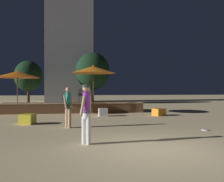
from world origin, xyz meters
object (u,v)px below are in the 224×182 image
object	(u,v)px
cube_seat_0	(28,119)
background_tree_0	(93,71)
cube_seat_2	(103,112)
cube_seat_1	(159,112)
bistro_chair_0	(81,94)
person_0	(86,111)
patio_umbrella_0	(93,70)
frisbee_disc	(205,130)
person_1	(68,106)
background_tree_1	(28,76)
patio_umbrella_1	(17,75)
bistro_chair_1	(67,94)

from	to	relation	value
cube_seat_0	background_tree_0	world-z (taller)	background_tree_0
cube_seat_2	background_tree_0	world-z (taller)	background_tree_0
cube_seat_1	bistro_chair_0	bearing A→B (deg)	147.87
person_0	patio_umbrella_0	bearing A→B (deg)	123.30
person_0	bistro_chair_0	bearing A→B (deg)	128.20
cube_seat_2	frisbee_disc	size ratio (longest dim) A/B	1.86
cube_seat_0	person_0	xyz separation A→B (m)	(2.39, -4.53, 0.72)
patio_umbrella_0	background_tree_0	distance (m)	11.66
person_1	background_tree_1	distance (m)	17.47
background_tree_0	cube_seat_2	bearing A→B (deg)	-91.94
background_tree_0	person_1	bearing A→B (deg)	-97.81
cube_seat_2	patio_umbrella_1	bearing A→B (deg)	159.91
cube_seat_1	background_tree_1	size ratio (longest dim) A/B	0.17
person_0	background_tree_0	bearing A→B (deg)	124.16
cube_seat_2	person_0	world-z (taller)	person_0
cube_seat_2	bistro_chair_1	world-z (taller)	bistro_chair_1
cube_seat_0	person_1	distance (m)	2.37
cube_seat_2	person_0	size ratio (longest dim) A/B	0.30
patio_umbrella_0	bistro_chair_1	bearing A→B (deg)	142.29
cube_seat_1	background_tree_0	distance (m)	14.05
background_tree_0	patio_umbrella_1	bearing A→B (deg)	-116.45
bistro_chair_0	bistro_chair_1	xyz separation A→B (m)	(-0.96, 0.22, 0.00)
cube_seat_0	person_1	size ratio (longest dim) A/B	0.44
person_0	frisbee_disc	world-z (taller)	person_0
cube_seat_1	cube_seat_2	world-z (taller)	cube_seat_2
background_tree_1	patio_umbrella_1	bearing A→B (deg)	-83.78
cube_seat_2	person_0	xyz separation A→B (m)	(-1.36, -7.30, 0.72)
bistro_chair_0	background_tree_1	size ratio (longest dim) A/B	0.20
cube_seat_2	bistro_chair_1	bearing A→B (deg)	126.93
person_1	person_0	bearing A→B (deg)	144.40
cube_seat_1	cube_seat_2	bearing A→B (deg)	176.51
patio_umbrella_0	background_tree_0	xyz separation A→B (m)	(0.89, 11.60, 0.74)
cube_seat_1	person_0	world-z (taller)	person_0
cube_seat_2	person_1	xyz separation A→B (m)	(-1.92, -4.13, 0.65)
background_tree_1	cube_seat_0	bearing A→B (deg)	-80.50
patio_umbrella_1	cube_seat_1	size ratio (longest dim) A/B	3.48
cube_seat_2	bistro_chair_0	world-z (taller)	bistro_chair_0
bistro_chair_0	background_tree_0	distance (m)	10.88
cube_seat_2	person_1	bearing A→B (deg)	-114.99
cube_seat_0	person_1	bearing A→B (deg)	-36.80
cube_seat_0	bistro_chair_1	distance (m)	5.93
cube_seat_2	frisbee_disc	bearing A→B (deg)	-59.87
patio_umbrella_0	frisbee_disc	world-z (taller)	patio_umbrella_0
patio_umbrella_1	person_0	world-z (taller)	patio_umbrella_1
cube_seat_0	bistro_chair_0	xyz separation A→B (m)	(2.56, 5.39, 1.02)
bistro_chair_1	background_tree_0	bearing A→B (deg)	143.25
person_0	person_1	world-z (taller)	person_0
patio_umbrella_1	cube_seat_2	size ratio (longest dim) A/B	5.38
person_0	background_tree_0	world-z (taller)	background_tree_0
person_1	patio_umbrella_0	bearing A→B (deg)	-60.40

